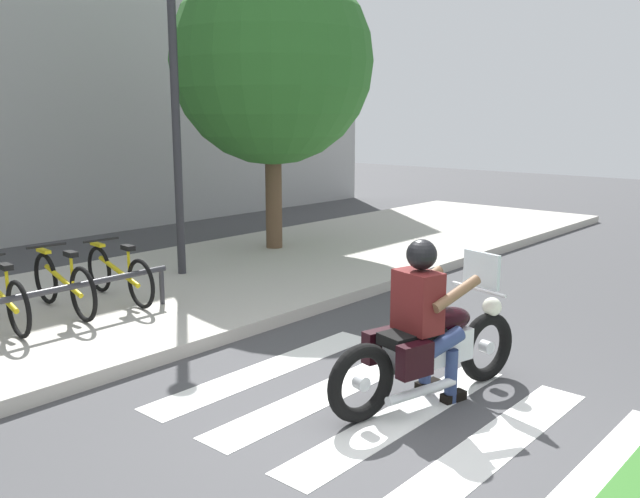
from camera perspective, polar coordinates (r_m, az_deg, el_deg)
ground_plane at (r=5.58m, az=4.92°, el=-15.05°), size 48.00×48.00×0.00m
sidewalk at (r=8.95m, az=-19.99°, el=-4.95°), size 24.00×4.40×0.15m
crosswalk_stripe_0 at (r=5.21m, az=22.42°, el=-17.89°), size 2.80×0.40×0.01m
crosswalk_stripe_1 at (r=5.47m, az=14.19°, el=-15.88°), size 2.80×0.40×0.01m
crosswalk_stripe_2 at (r=5.83m, az=7.00°, el=-13.83°), size 2.80×0.40×0.01m
crosswalk_stripe_3 at (r=6.27m, az=0.83°, el=-11.88°), size 2.80×0.40×0.01m
crosswalk_stripe_4 at (r=6.78m, az=-4.39°, el=-10.09°), size 2.80×0.40×0.01m
motorcycle at (r=6.02m, az=9.26°, el=-8.31°), size 2.14×0.84×1.25m
rider at (r=5.86m, az=8.81°, el=-5.05°), size 0.71×0.64×1.45m
bicycle_4 at (r=8.26m, az=-25.41°, el=-3.67°), size 0.48×1.70×0.76m
bicycle_5 at (r=8.56m, az=-20.85°, el=-2.75°), size 0.48×1.69×0.78m
bicycle_6 at (r=8.92m, az=-16.62°, el=-2.02°), size 0.48×1.71×0.74m
street_lamp at (r=10.02m, az=-12.17°, el=13.01°), size 0.28×0.28×4.70m
tree_near_rack at (r=11.88m, az=-4.08°, el=15.41°), size 3.47×3.47×5.08m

